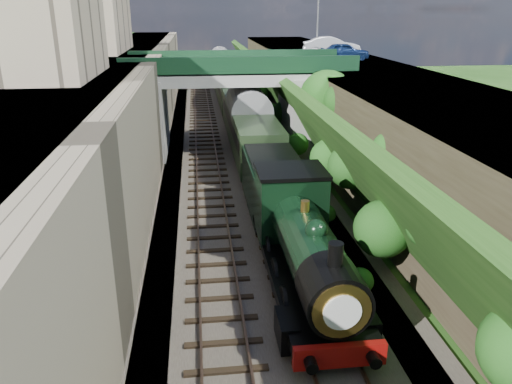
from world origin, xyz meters
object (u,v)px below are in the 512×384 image
lamppost (318,17)px  tree (328,100)px  car_blue (345,51)px  car_silver (331,46)px  road_bridge (244,98)px  locomotive (304,248)px  tender (274,188)px

lamppost → tree: bearing=-100.1°
tree → lamppost: 14.50m
car_blue → car_silver: size_ratio=0.80×
road_bridge → locomotive: size_ratio=1.56×
road_bridge → tender: road_bridge is taller
car_blue → car_silver: (-0.09, 3.90, 0.15)m
road_bridge → tree: (4.97, -4.94, 0.57)m
tree → tender: bearing=-120.7°
lamppost → car_blue: (1.40, -3.82, -2.64)m
locomotive → tender: locomotive is taller
car_silver → locomotive: 30.48m
car_blue → locomotive: car_blue is taller
tree → car_silver: (3.70, 13.51, 2.43)m
road_bridge → tree: 7.03m
road_bridge → car_silver: bearing=44.7°
car_silver → car_blue: bearing=-170.7°
locomotive → tender: 7.37m
lamppost → car_silver: lamppost is taller
car_blue → tree: bearing=161.0°
road_bridge → lamppost: (7.35, 8.50, 5.49)m
car_blue → tender: size_ratio=0.67×
tree → car_silver: car_silver is taller
road_bridge → locomotive: bearing=-89.3°
car_silver → locomotive: size_ratio=0.49×
road_bridge → lamppost: bearing=49.1°
road_bridge → locomotive: road_bridge is taller
car_silver → tender: car_silver is taller
road_bridge → lamppost: 12.51m
road_bridge → car_blue: bearing=28.1°
road_bridge → locomotive: 20.37m
locomotive → tree: bearing=72.9°
road_bridge → car_blue: (8.76, 4.67, 2.85)m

